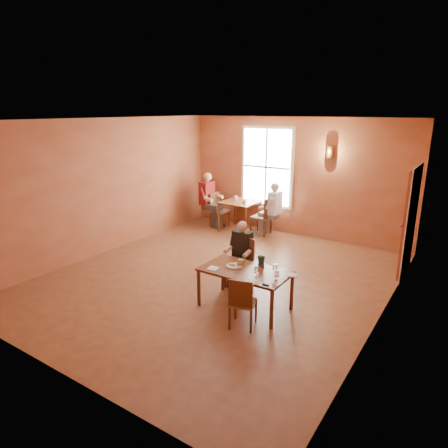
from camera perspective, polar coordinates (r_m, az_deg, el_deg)
The scene contains 30 objects.
ground at distance 7.87m, azimuth -0.81°, elevation -7.70°, with size 6.00×7.00×0.01m, color brown.
wall_back at distance 10.42m, azimuth 10.11°, elevation 6.61°, with size 6.00×0.04×3.00m, color brown.
wall_front at distance 5.03m, azimuth -23.99°, elevation -4.88°, with size 6.00×0.04×3.00m, color brown.
wall_left at distance 9.38m, azimuth -16.25°, elevation 5.17°, with size 0.04×7.00×3.00m, color brown.
wall_right at distance 6.27m, azimuth 22.44°, elevation -0.68°, with size 0.04×7.00×3.00m, color brown.
ceiling at distance 7.20m, azimuth -0.91°, elevation 14.69°, with size 6.00×7.00×0.04m, color white.
window at distance 10.68m, azimuth 6.09°, elevation 8.08°, with size 1.36×0.10×1.96m, color white.
door at distance 8.59m, azimuth 24.84°, elevation 0.25°, with size 0.12×1.04×2.10m, color maroon.
wall_sconce at distance 9.92m, azimuth 14.91°, elevation 9.93°, with size 0.16×0.16×0.28m, color brown.
main_table at distance 6.65m, azimuth 3.00°, elevation -9.24°, with size 1.43×0.80×0.67m, color brown, non-canonical shape.
chair_diner_main at distance 7.35m, azimuth 2.22°, elevation -5.67°, with size 0.40×0.40×0.91m, color brown, non-canonical shape.
diner_main at distance 7.28m, azimuth 2.11°, elevation -4.83°, with size 0.46×0.46×1.16m, color #432A24, non-canonical shape.
chair_empty at distance 6.09m, azimuth 2.76°, elevation -10.99°, with size 0.36×0.36×0.82m, color #602D1B, non-canonical shape.
plate_food at distance 6.64m, azimuth 1.49°, elevation -5.93°, with size 0.27×0.27×0.03m, color silver.
sandwich at distance 6.64m, azimuth 2.39°, elevation -5.62°, with size 0.08×0.08×0.10m, color tan.
goblet_a at distance 6.35m, azimuth 7.27°, elevation -6.40°, with size 0.07×0.07×0.18m, color white, non-canonical shape.
goblet_b at distance 6.13m, azimuth 7.55°, elevation -7.36°, with size 0.07×0.07×0.16m, color silver, non-canonical shape.
goblet_c at distance 6.22m, azimuth 4.66°, elevation -6.84°, with size 0.07×0.07×0.18m, color white, non-canonical shape.
menu_stand at distance 6.63m, azimuth 5.33°, elevation -5.33°, with size 0.11×0.06×0.19m, color #233E2A.
knife at distance 6.34m, azimuth 1.30°, elevation -7.19°, with size 0.19×0.02×0.00m, color silver.
napkin at distance 6.57m, azimuth -1.53°, elevation -6.33°, with size 0.17×0.17×0.01m, color white.
side_plate at distance 6.39m, azimuth 9.76°, elevation -7.18°, with size 0.17×0.17×0.01m, color white.
sunglasses at distance 6.00m, azimuth 5.98°, elevation -8.64°, with size 0.11×0.03×0.01m, color black.
second_table at distance 10.78m, azimuth 2.28°, elevation 1.17°, with size 0.90×0.90×0.80m, color brown, non-canonical shape.
chair_diner_white at distance 10.45m, azimuth 5.34°, elevation 1.14°, with size 0.43×0.43×0.98m, color #5C3715, non-canonical shape.
diner_white at distance 10.39m, azimuth 5.51°, elevation 2.07°, with size 0.53×0.53×1.34m, color silver, non-canonical shape.
chair_diner_maroon at distance 11.10m, azimuth -0.59°, elevation 2.01°, with size 0.42×0.42×0.94m, color #613413, non-canonical shape.
diner_maroon at distance 11.06m, azimuth -0.72°, elevation 3.31°, with size 0.58×0.58×1.45m, color maroon, non-canonical shape.
cup_a at distance 10.50m, azimuth 2.91°, elevation 3.26°, with size 0.12×0.12×0.10m, color white.
cup_b at distance 10.90m, azimuth 1.69°, elevation 3.77°, with size 0.11×0.11×0.10m, color white.
Camera 1 is at (4.06, -5.95, 3.19)m, focal length 32.00 mm.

